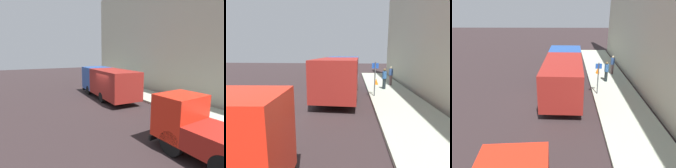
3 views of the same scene
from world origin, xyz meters
The scene contains 8 objects.
ground centered at (0.00, 0.00, 0.00)m, with size 80.00×80.00×0.00m, color #2D2223.
sidewalk centered at (4.64, 0.00, 0.09)m, with size 3.28×30.00×0.18m, color #A7AE9A.
building_facade centered at (6.78, 0.00, 6.34)m, with size 0.50×30.00×12.69m, color #B7B69E.
large_utility_truck centered at (0.87, 1.64, 1.57)m, with size 2.80×8.14×2.76m.
pedestrian_walking centered at (5.22, 5.44, 1.07)m, with size 0.47×0.47×1.69m.
pedestrian_standing centered at (4.34, 3.60, 1.08)m, with size 0.43×0.43×1.68m.
traffic_cone_orange centered at (3.95, 5.59, 0.45)m, with size 0.39×0.39×0.55m, color orange.
street_sign_post centered at (3.29, 1.13, 1.56)m, with size 0.44×0.08×2.32m.
Camera 3 is at (1.05, -12.38, 6.50)m, focal length 32.87 mm.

